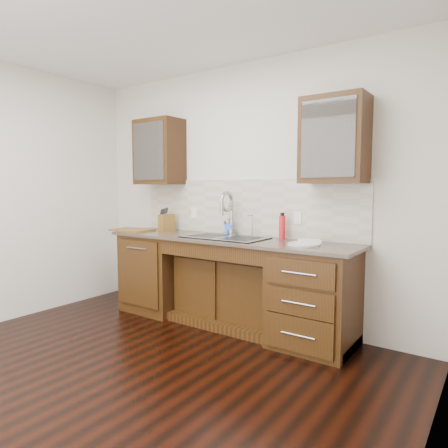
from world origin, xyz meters
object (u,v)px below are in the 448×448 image
Objects in this scene: knife_block at (167,222)px; plate at (304,244)px; soap_bottle at (229,227)px; cutting_board at (132,230)px; water_bottle at (282,228)px.

plate is at bearing 3.68° from knife_block.
plate is at bearing -28.74° from soap_bottle.
soap_bottle reaches higher than cutting_board.
cutting_board is (-0.32, -0.24, -0.09)m from knife_block.
water_bottle is 1.81m from cutting_board.
soap_bottle is 0.63m from water_bottle.
plate is 2.12m from cutting_board.
soap_bottle reaches higher than plate.
plate is 1.51× the size of knife_block.
knife_block is at bearing -177.07° from water_bottle.
knife_block reaches higher than plate.
water_bottle reaches higher than cutting_board.
water_bottle is 0.43m from plate.
soap_bottle is 0.75× the size of water_bottle.
cutting_board is (-1.15, -0.33, -0.08)m from soap_bottle.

